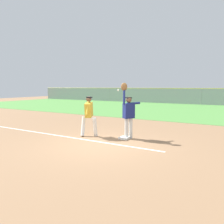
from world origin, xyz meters
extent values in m
plane|color=#936D4C|center=(0.00, 0.00, 0.00)|extent=(67.55, 67.55, 0.00)
cube|color=#549342|center=(0.00, 13.91, 0.01)|extent=(50.37, 14.69, 0.01)
cube|color=white|center=(-3.74, 0.31, 0.00)|extent=(12.00, 0.21, 0.01)
cube|color=white|center=(0.26, 1.21, 0.04)|extent=(0.39, 0.39, 0.08)
cylinder|color=silver|center=(0.43, 1.43, 0.42)|extent=(0.21, 0.21, 0.85)
cylinder|color=silver|center=(0.32, 1.26, 0.42)|extent=(0.21, 0.21, 0.85)
cube|color=navy|center=(0.38, 1.35, 1.15)|extent=(0.45, 0.51, 0.60)
sphere|color=brown|center=(0.38, 1.35, 1.60)|extent=(0.32, 0.32, 0.23)
cube|color=black|center=(0.35, 1.36, 1.68)|extent=(0.29, 0.29, 0.05)
cylinder|color=navy|center=(0.26, 1.16, 1.76)|extent=(0.12, 0.12, 0.62)
cylinder|color=navy|center=(0.49, 1.53, 1.45)|extent=(0.40, 0.57, 0.09)
ellipsoid|color=brown|center=(0.26, 1.16, 2.12)|extent=(0.27, 0.31, 0.32)
cylinder|color=white|center=(-0.97, 0.89, 0.42)|extent=(0.30, 0.46, 0.85)
cylinder|color=white|center=(-1.55, 0.82, 0.42)|extent=(0.30, 0.46, 0.85)
cube|color=gold|center=(-1.26, 0.86, 1.15)|extent=(0.44, 0.58, 0.66)
sphere|color=brown|center=(-1.26, 0.86, 1.60)|extent=(0.30, 0.30, 0.23)
cube|color=black|center=(-1.23, 0.87, 1.68)|extent=(0.28, 0.27, 0.05)
cylinder|color=gold|center=(-1.35, 1.06, 1.23)|extent=(0.24, 0.40, 0.58)
cylinder|color=gold|center=(-1.18, 0.65, 1.23)|extent=(0.24, 0.40, 0.58)
sphere|color=white|center=(-0.17, 1.45, 1.98)|extent=(0.07, 0.07, 0.07)
cube|color=#93999E|center=(0.00, 21.26, 0.94)|extent=(50.37, 0.06, 1.88)
cylinder|color=yellow|center=(0.00, 21.26, 1.91)|extent=(50.37, 0.06, 0.06)
cylinder|color=gray|center=(-25.19, 21.26, 0.94)|extent=(0.08, 0.08, 1.88)
cylinder|color=gray|center=(-12.59, 21.26, 0.94)|extent=(0.08, 0.08, 1.88)
cylinder|color=gray|center=(0.00, 21.26, 0.94)|extent=(0.08, 0.08, 1.88)
cube|color=black|center=(-7.20, 23.95, 0.57)|extent=(4.59, 2.40, 0.55)
cube|color=#2D333D|center=(-7.20, 23.95, 1.05)|extent=(2.39, 1.99, 0.40)
cylinder|color=black|center=(-5.87, 25.06, 0.30)|extent=(0.62, 0.29, 0.60)
cylinder|color=black|center=(-5.65, 23.17, 0.30)|extent=(0.62, 0.29, 0.60)
cylinder|color=black|center=(-8.75, 24.72, 0.30)|extent=(0.62, 0.29, 0.60)
cylinder|color=black|center=(-8.53, 22.83, 0.30)|extent=(0.62, 0.29, 0.60)
cube|color=tan|center=(-1.31, 24.10, 0.57)|extent=(4.48, 2.10, 0.55)
cube|color=#2D333D|center=(-1.31, 24.10, 1.05)|extent=(2.28, 1.85, 0.40)
cylinder|color=black|center=(0.18, 24.98, 0.30)|extent=(0.61, 0.25, 0.60)
cylinder|color=black|center=(0.10, 23.08, 0.30)|extent=(0.61, 0.25, 0.60)
cylinder|color=black|center=(-2.71, 25.11, 0.30)|extent=(0.61, 0.25, 0.60)
cylinder|color=black|center=(-2.80, 23.21, 0.30)|extent=(0.61, 0.25, 0.60)
camera|label=1|loc=(4.38, -6.75, 2.13)|focal=35.86mm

